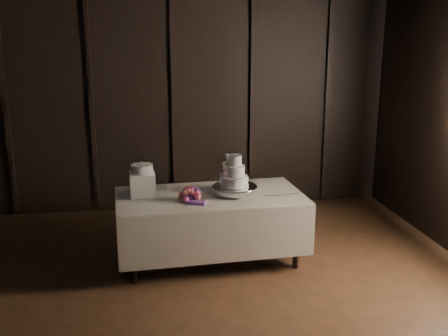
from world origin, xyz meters
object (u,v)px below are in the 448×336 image
box_pedestal (143,184)px  small_cake (142,169)px  wedding_cake (233,175)px  cake_stand (235,190)px  display_table (210,225)px  bouquet (191,195)px

box_pedestal → small_cake: 0.17m
box_pedestal → small_cake: (-0.00, 0.00, 0.17)m
wedding_cake → box_pedestal: 0.96m
cake_stand → box_pedestal: bearing=173.9°
display_table → box_pedestal: 0.86m
display_table → box_pedestal: bearing=170.3°
bouquet → box_pedestal: 0.55m
cake_stand → box_pedestal: size_ratio=1.86×
box_pedestal → wedding_cake: bearing=-7.1°
display_table → cake_stand: size_ratio=4.22×
display_table → wedding_cake: size_ratio=5.99×
display_table → cake_stand: bearing=-8.3°
display_table → small_cake: 0.96m
wedding_cake → small_cake: 0.96m
box_pedestal → small_cake: size_ratio=1.14×
display_table → bouquet: bouquet is taller
display_table → bouquet: 0.49m
box_pedestal → bouquet: bearing=-27.2°
cake_stand → bouquet: size_ratio=1.24×
cake_stand → small_cake: size_ratio=2.13×
display_table → small_cake: (-0.71, 0.08, 0.64)m
wedding_cake → bouquet: wedding_cake is taller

